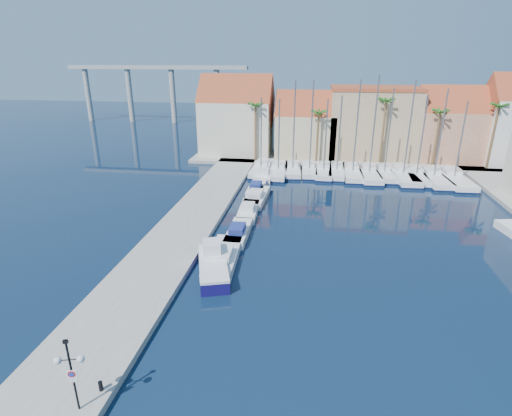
# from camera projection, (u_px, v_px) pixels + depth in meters

# --- Properties ---
(ground) EXTENTS (260.00, 260.00, 0.00)m
(ground) POSITION_uv_depth(u_px,v_px,m) (251.00, 319.00, 26.96)
(ground) COLOR black
(ground) RESTS_ON ground
(quay_west) EXTENTS (6.00, 77.00, 0.50)m
(quay_west) POSITION_uv_depth(u_px,v_px,m) (185.00, 228.00, 40.59)
(quay_west) COLOR gray
(quay_west) RESTS_ON ground
(shore_north) EXTENTS (54.00, 16.00, 0.50)m
(shore_north) POSITION_uv_depth(u_px,v_px,m) (351.00, 156.00, 69.87)
(shore_north) COLOR gray
(shore_north) RESTS_ON ground
(lamp_post) EXTENTS (1.37, 0.63, 4.12)m
(lamp_post) POSITION_uv_depth(u_px,v_px,m) (70.00, 365.00, 18.51)
(lamp_post) COLOR black
(lamp_post) RESTS_ON quay_west
(bollard) EXTENTS (0.22, 0.22, 0.54)m
(bollard) POSITION_uv_depth(u_px,v_px,m) (101.00, 386.00, 20.47)
(bollard) COLOR black
(bollard) RESTS_ON quay_west
(fishing_boat) EXTENTS (4.03, 6.90, 2.29)m
(fishing_boat) POSITION_uv_depth(u_px,v_px,m) (213.00, 265.00, 32.45)
(fishing_boat) COLOR #140D51
(fishing_boat) RESTS_ON ground
(motorboat_west_0) EXTENTS (2.73, 7.59, 1.40)m
(motorboat_west_0) POSITION_uv_depth(u_px,v_px,m) (223.00, 257.00, 34.27)
(motorboat_west_0) COLOR white
(motorboat_west_0) RESTS_ON ground
(motorboat_west_1) EXTENTS (2.01, 6.14, 1.40)m
(motorboat_west_1) POSITION_uv_depth(u_px,v_px,m) (238.00, 232.00, 39.07)
(motorboat_west_1) COLOR white
(motorboat_west_1) RESTS_ON ground
(motorboat_west_2) EXTENTS (2.26, 6.30, 1.40)m
(motorboat_west_2) POSITION_uv_depth(u_px,v_px,m) (248.00, 210.00, 44.62)
(motorboat_west_2) COLOR white
(motorboat_west_2) RESTS_ON ground
(motorboat_west_3) EXTENTS (2.54, 7.16, 1.40)m
(motorboat_west_3) POSITION_uv_depth(u_px,v_px,m) (256.00, 197.00, 48.97)
(motorboat_west_3) COLOR white
(motorboat_west_3) RESTS_ON ground
(motorboat_west_4) EXTENTS (1.97, 6.02, 1.40)m
(motorboat_west_4) POSITION_uv_depth(u_px,v_px,m) (256.00, 188.00, 52.16)
(motorboat_west_4) COLOR white
(motorboat_west_4) RESTS_ON ground
(motorboat_west_5) EXTENTS (2.74, 7.29, 1.40)m
(motorboat_west_5) POSITION_uv_depth(u_px,v_px,m) (263.00, 174.00, 58.15)
(motorboat_west_5) COLOR white
(motorboat_west_5) RESTS_ON ground
(motorboat_west_6) EXTENTS (2.17, 5.58, 1.40)m
(motorboat_west_6) POSITION_uv_depth(u_px,v_px,m) (266.00, 167.00, 62.13)
(motorboat_west_6) COLOR white
(motorboat_west_6) RESTS_ON ground
(sailboat_0) EXTENTS (2.78, 9.66, 11.12)m
(sailboat_0) POSITION_uv_depth(u_px,v_px,m) (262.00, 168.00, 61.04)
(sailboat_0) COLOR white
(sailboat_0) RESTS_ON ground
(sailboat_1) EXTENTS (2.65, 9.88, 11.13)m
(sailboat_1) POSITION_uv_depth(u_px,v_px,m) (279.00, 171.00, 59.92)
(sailboat_1) COLOR white
(sailboat_1) RESTS_ON ground
(sailboat_2) EXTENTS (2.95, 8.70, 13.53)m
(sailboat_2) POSITION_uv_depth(u_px,v_px,m) (293.00, 169.00, 60.48)
(sailboat_2) COLOR white
(sailboat_2) RESTS_ON ground
(sailboat_3) EXTENTS (2.50, 8.31, 13.56)m
(sailboat_3) POSITION_uv_depth(u_px,v_px,m) (309.00, 169.00, 60.22)
(sailboat_3) COLOR white
(sailboat_3) RESTS_ON ground
(sailboat_4) EXTENTS (2.46, 8.91, 11.15)m
(sailboat_4) POSITION_uv_depth(u_px,v_px,m) (324.00, 171.00, 59.75)
(sailboat_4) COLOR white
(sailboat_4) RESTS_ON ground
(sailboat_5) EXTENTS (2.78, 8.84, 11.55)m
(sailboat_5) POSITION_uv_depth(u_px,v_px,m) (337.00, 171.00, 59.62)
(sailboat_5) COLOR white
(sailboat_5) RESTS_ON ground
(sailboat_6) EXTENTS (2.57, 9.66, 13.74)m
(sailboat_6) POSITION_uv_depth(u_px,v_px,m) (352.00, 172.00, 59.06)
(sailboat_6) COLOR white
(sailboat_6) RESTS_ON ground
(sailboat_7) EXTENTS (3.15, 10.40, 14.37)m
(sailboat_7) POSITION_uv_depth(u_px,v_px,m) (369.00, 173.00, 58.52)
(sailboat_7) COLOR white
(sailboat_7) RESTS_ON ground
(sailboat_8) EXTENTS (2.90, 9.23, 12.62)m
(sailboat_8) POSITION_uv_depth(u_px,v_px,m) (383.00, 173.00, 58.69)
(sailboat_8) COLOR white
(sailboat_8) RESTS_ON ground
(sailboat_9) EXTENTS (3.73, 11.31, 13.71)m
(sailboat_9) POSITION_uv_depth(u_px,v_px,m) (402.00, 174.00, 57.92)
(sailboat_9) COLOR white
(sailboat_9) RESTS_ON ground
(sailboat_10) EXTENTS (3.05, 9.76, 11.87)m
(sailboat_10) POSITION_uv_depth(u_px,v_px,m) (416.00, 175.00, 57.50)
(sailboat_10) COLOR white
(sailboat_10) RESTS_ON ground
(sailboat_11) EXTENTS (3.47, 11.12, 12.69)m
(sailboat_11) POSITION_uv_depth(u_px,v_px,m) (432.00, 177.00, 56.86)
(sailboat_11) COLOR white
(sailboat_11) RESTS_ON ground
(sailboat_12) EXTENTS (3.54, 11.67, 11.18)m
(sailboat_12) POSITION_uv_depth(u_px,v_px,m) (452.00, 178.00, 56.34)
(sailboat_12) COLOR white
(sailboat_12) RESTS_ON ground
(building_0) EXTENTS (12.30, 9.00, 13.50)m
(building_0) POSITION_uv_depth(u_px,v_px,m) (237.00, 118.00, 69.47)
(building_0) COLOR beige
(building_0) RESTS_ON shore_north
(building_1) EXTENTS (10.30, 8.00, 11.00)m
(building_1) POSITION_uv_depth(u_px,v_px,m) (306.00, 127.00, 68.25)
(building_1) COLOR tan
(building_1) RESTS_ON shore_north
(building_2) EXTENTS (14.20, 10.20, 11.50)m
(building_2) POSITION_uv_depth(u_px,v_px,m) (372.00, 122.00, 67.32)
(building_2) COLOR tan
(building_2) RESTS_ON shore_north
(building_3) EXTENTS (10.30, 8.00, 12.00)m
(building_3) POSITION_uv_depth(u_px,v_px,m) (448.00, 127.00, 64.89)
(building_3) COLOR #B5735B
(building_3) RESTS_ON shore_north
(building_4) EXTENTS (8.30, 8.00, 14.00)m
(building_4) POSITION_uv_depth(u_px,v_px,m) (512.00, 122.00, 62.34)
(building_4) COLOR white
(building_4) RESTS_ON shore_north
(palm_0) EXTENTS (2.60, 2.60, 10.15)m
(palm_0) POSITION_uv_depth(u_px,v_px,m) (256.00, 107.00, 63.39)
(palm_0) COLOR brown
(palm_0) RESTS_ON shore_north
(palm_1) EXTENTS (2.60, 2.60, 9.15)m
(palm_1) POSITION_uv_depth(u_px,v_px,m) (319.00, 114.00, 62.35)
(palm_1) COLOR brown
(palm_1) RESTS_ON shore_north
(palm_2) EXTENTS (2.60, 2.60, 11.15)m
(palm_2) POSITION_uv_depth(u_px,v_px,m) (386.00, 103.00, 60.30)
(palm_2) COLOR brown
(palm_2) RESTS_ON shore_north
(palm_3) EXTENTS (2.60, 2.60, 9.65)m
(palm_3) POSITION_uv_depth(u_px,v_px,m) (440.00, 114.00, 59.70)
(palm_3) COLOR brown
(palm_3) RESTS_ON shore_north
(palm_4) EXTENTS (2.60, 2.60, 10.65)m
(palm_4) POSITION_uv_depth(u_px,v_px,m) (499.00, 108.00, 58.27)
(palm_4) COLOR brown
(palm_4) RESTS_ON shore_north
(viaduct) EXTENTS (48.00, 2.20, 14.45)m
(viaduct) POSITION_uv_depth(u_px,v_px,m) (153.00, 82.00, 104.50)
(viaduct) COLOR #9E9E99
(viaduct) RESTS_ON ground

